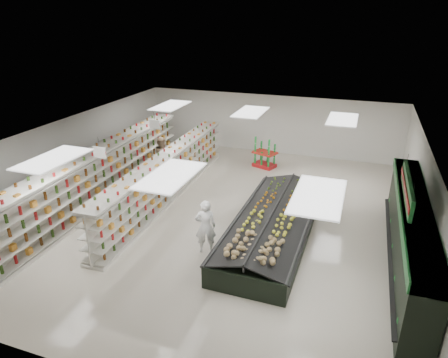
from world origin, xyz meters
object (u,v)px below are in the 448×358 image
at_px(gondola_center, 168,177).
at_px(soda_endcap, 265,154).
at_px(shopper_main, 206,227).
at_px(gondola_left, 99,179).
at_px(shopper_background, 163,156).
at_px(produce_island, 273,224).

bearing_deg(gondola_center, soda_endcap, 56.75).
bearing_deg(shopper_main, gondola_left, -41.92).
relative_size(gondola_left, shopper_background, 6.87).
relative_size(gondola_left, gondola_center, 1.16).
relative_size(produce_island, soda_endcap, 4.96).
xyz_separation_m(gondola_center, produce_island, (4.93, -1.71, -0.40)).
height_order(gondola_center, shopper_main, gondola_center).
bearing_deg(soda_endcap, gondola_left, -131.17).
distance_m(soda_endcap, shopper_background, 5.12).
xyz_separation_m(shopper_main, shopper_background, (-4.48, 5.62, 0.01)).
relative_size(gondola_center, shopper_background, 5.93).
xyz_separation_m(gondola_left, gondola_center, (2.45, 1.38, -0.14)).
relative_size(produce_island, shopper_main, 3.84).
height_order(gondola_left, soda_endcap, gondola_left).
bearing_deg(produce_island, soda_endcap, 106.63).
bearing_deg(shopper_main, soda_endcap, -110.91).
height_order(gondola_left, shopper_main, gondola_left).
relative_size(gondola_left, soda_endcap, 8.96).
xyz_separation_m(soda_endcap, shopper_background, (-4.38, -2.63, 0.24)).
relative_size(gondola_center, shopper_main, 5.99).
bearing_deg(produce_island, gondola_left, 177.39).
bearing_deg(soda_endcap, produce_island, -73.37).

